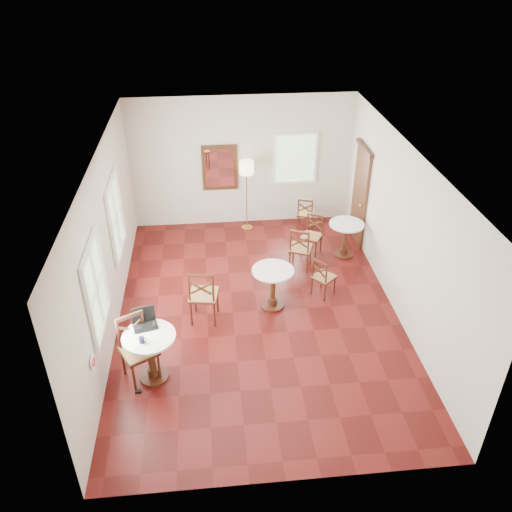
{
  "coord_description": "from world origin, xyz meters",
  "views": [
    {
      "loc": [
        -0.78,
        -7.52,
        5.91
      ],
      "look_at": [
        0.0,
        0.3,
        1.0
      ],
      "focal_mm": 36.59,
      "sensor_mm": 36.0,
      "label": 1
    }
  ],
  "objects": [
    {
      "name": "chair_back_b",
      "position": [
        1.36,
        1.91,
        0.43
      ],
      "size": [
        0.55,
        0.55,
        0.87
      ],
      "rotation": [
        0.0,
        0.0,
        -0.54
      ],
      "color": "#421D10",
      "rests_on": "ground"
    },
    {
      "name": "mouse",
      "position": [
        -1.87,
        -1.32,
        0.86
      ],
      "size": [
        0.1,
        0.09,
        0.03
      ],
      "primitive_type": "ellipsoid",
      "rotation": [
        0.0,
        0.0,
        0.44
      ],
      "color": "black",
      "rests_on": "cafe_table_near"
    },
    {
      "name": "power_adapter",
      "position": [
        -1.99,
        -1.8,
        0.02
      ],
      "size": [
        0.09,
        0.05,
        0.04
      ],
      "primitive_type": "cube",
      "color": "black",
      "rests_on": "ground"
    },
    {
      "name": "water_glass",
      "position": [
        -1.69,
        -1.31,
        0.89
      ],
      "size": [
        0.06,
        0.06,
        0.1
      ],
      "primitive_type": "cylinder",
      "color": "white",
      "rests_on": "cafe_table_near"
    },
    {
      "name": "cafe_table_mid",
      "position": [
        0.29,
        0.13,
        0.5
      ],
      "size": [
        0.76,
        0.76,
        0.8
      ],
      "color": "#421D10",
      "rests_on": "ground"
    },
    {
      "name": "chair_mid_b",
      "position": [
        1.27,
        0.38,
        0.41
      ],
      "size": [
        0.53,
        0.53,
        0.82
      ],
      "rotation": [
        0.0,
        0.0,
        2.3
      ],
      "color": "#421D10",
      "rests_on": "ground"
    },
    {
      "name": "laptop",
      "position": [
        -1.85,
        -1.23,
        0.91
      ],
      "size": [
        0.42,
        0.37,
        0.26
      ],
      "rotation": [
        0.0,
        0.0,
        0.24
      ],
      "color": "black",
      "rests_on": "cafe_table_near"
    },
    {
      "name": "ground",
      "position": [
        0.0,
        0.0,
        0.0
      ],
      "size": [
        7.0,
        7.0,
        0.0
      ],
      "primitive_type": "plane",
      "color": "#510F0D",
      "rests_on": "ground"
    },
    {
      "name": "cafe_table_near",
      "position": [
        -1.77,
        -1.5,
        0.52
      ],
      "size": [
        0.8,
        0.8,
        0.84
      ],
      "color": "#421D10",
      "rests_on": "ground"
    },
    {
      "name": "floor_lamp",
      "position": [
        0.07,
        3.15,
        1.4
      ],
      "size": [
        0.32,
        0.32,
        1.66
      ],
      "color": "#BF8C3F",
      "rests_on": "ground"
    },
    {
      "name": "cafe_table_back",
      "position": [
        2.04,
        1.75,
        0.48
      ],
      "size": [
        0.73,
        0.73,
        0.77
      ],
      "color": "#421D10",
      "rests_on": "ground"
    },
    {
      "name": "chair_back_a",
      "position": [
        1.41,
        2.96,
        0.41
      ],
      "size": [
        0.49,
        0.49,
        0.83
      ],
      "rotation": [
        0.0,
        0.0,
        2.8
      ],
      "color": "#421D10",
      "rests_on": "ground"
    },
    {
      "name": "chair_near_a",
      "position": [
        -0.96,
        -0.15,
        0.54
      ],
      "size": [
        0.58,
        0.58,
        1.08
      ],
      "rotation": [
        0.0,
        0.0,
        2.97
      ],
      "color": "#421D10",
      "rests_on": "ground"
    },
    {
      "name": "chair_near_b",
      "position": [
        -1.97,
        -1.44,
        0.54
      ],
      "size": [
        0.68,
        0.68,
        1.09
      ],
      "rotation": [
        0.0,
        0.0,
        0.51
      ],
      "color": "#421D10",
      "rests_on": "ground"
    },
    {
      "name": "chair_mid_a",
      "position": [
        1.0,
        1.34,
        0.47
      ],
      "size": [
        0.56,
        0.56,
        0.95
      ],
      "rotation": [
        0.0,
        0.0,
        2.78
      ],
      "color": "#421D10",
      "rests_on": "ground"
    },
    {
      "name": "navy_mug",
      "position": [
        -1.85,
        -1.64,
        0.89
      ],
      "size": [
        0.12,
        0.08,
        0.09
      ],
      "color": "#101737",
      "rests_on": "cafe_table_near"
    },
    {
      "name": "room_shell",
      "position": [
        -0.06,
        0.27,
        1.89
      ],
      "size": [
        5.02,
        7.02,
        3.01
      ],
      "color": "beige",
      "rests_on": "ground"
    }
  ]
}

